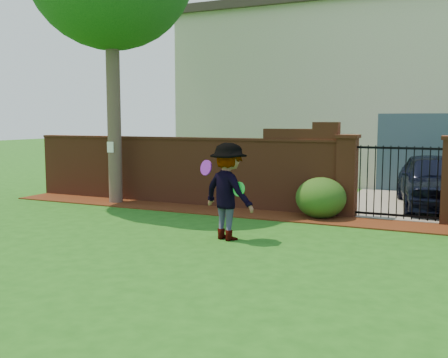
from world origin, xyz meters
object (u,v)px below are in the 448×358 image
at_px(car, 435,181).
at_px(frisbee_purple, 206,168).
at_px(man, 227,192).
at_px(frisbee_green, 239,189).

distance_m(car, frisbee_purple, 6.43).
distance_m(man, frisbee_green, 0.34).
bearing_deg(car, frisbee_green, -129.10).
xyz_separation_m(car, frisbee_purple, (-3.77, -5.17, 0.63)).
relative_size(man, frisbee_green, 6.74).
relative_size(frisbee_purple, frisbee_green, 1.10).
bearing_deg(frisbee_purple, car, 53.91).
bearing_deg(frisbee_green, man, 155.29).
xyz_separation_m(man, frisbee_green, (0.30, -0.14, 0.08)).
xyz_separation_m(man, frisbee_purple, (-0.45, 0.05, 0.42)).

